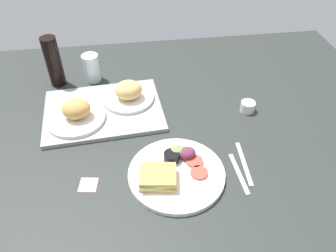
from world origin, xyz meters
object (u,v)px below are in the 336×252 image
Objects in this scene: drinking_glass at (92,68)px; fork at (239,173)px; bread_plate_far at (128,93)px; espresso_cup at (248,107)px; knife at (244,163)px; sticky_note at (88,185)px; soda_bottle at (53,62)px; plate_with_salad at (174,171)px; serving_tray at (104,110)px; bread_plate_near at (76,114)px.

drinking_glass reaches higher than fork.
bread_plate_far is 47.24cm from espresso_cup.
bread_plate_far is at bearing 35.74° from fork.
fork and knife have the same top height.
drinking_glass is at bearing 153.24° from espresso_cup.
bread_plate_far is at bearing 69.69° from sticky_note.
bread_plate_far is 0.95× the size of soda_bottle.
soda_bottle is at bearing 126.03° from plate_with_salad.
serving_tray reaches higher than fork.
bread_plate_near is at bearing 178.34° from espresso_cup.
plate_with_salad is at bearing -53.97° from soda_bottle.
plate_with_salad is at bearing 80.99° from fork.
serving_tray is at bearing 57.56° from knife.
soda_bottle reaches higher than plate_with_salad.
drinking_glass is 76.74cm from knife.
fork is at bearing -6.64° from plate_with_salad.
knife is at bearing -46.60° from bread_plate_far.
drinking_glass is at bearing 114.78° from plate_with_salad.
drinking_glass reaches higher than sticky_note.
drinking_glass is 0.55× the size of soda_bottle.
plate_with_salad is 27.20cm from sticky_note.
sticky_note is (-50.80, -1.88, -0.19)cm from knife.
drinking_glass is 2.15× the size of sticky_note.
bread_plate_near is 29.97cm from soda_bottle.
drinking_glass is (-4.59, 23.65, 5.22)cm from serving_tray.
bread_plate_far reaches higher than sticky_note.
bread_plate_far is at bearing 46.97° from knife.
espresso_cup is 28.48cm from knife.
sticky_note is (-60.55, -28.57, -1.94)cm from espresso_cup.
bread_plate_far is 1.21× the size of fork.
soda_bottle is 3.87× the size of sticky_note.
espresso_cup is at bearing -1.66° from bread_plate_near.
bread_plate_far is at bearing 23.83° from serving_tray.
bread_plate_far is 24.23cm from drinking_glass.
bread_plate_near is 62.16cm from fork.
drinking_glass is 0.71× the size of fork.
fork is (33.01, -42.08, -4.46)cm from bread_plate_far.
knife is (36.01, -38.08, -4.46)cm from bread_plate_far.
espresso_cup is at bearing -16.51° from knife.
bread_plate_near is 31.18cm from sticky_note.
serving_tray is 2.05× the size of bread_plate_near.
soda_bottle reaches higher than bread_plate_far.
plate_with_salad is at bearing 97.43° from knife.
serving_tray is 11.81cm from bread_plate_far.
bread_plate_near reaches higher than fork.
drinking_glass is at bearing 45.16° from knife.
bread_plate_far reaches higher than bread_plate_near.
soda_bottle is 87.49cm from fork.
fork is 3.04× the size of sticky_note.
bread_plate_far is 35.24cm from soda_bottle.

